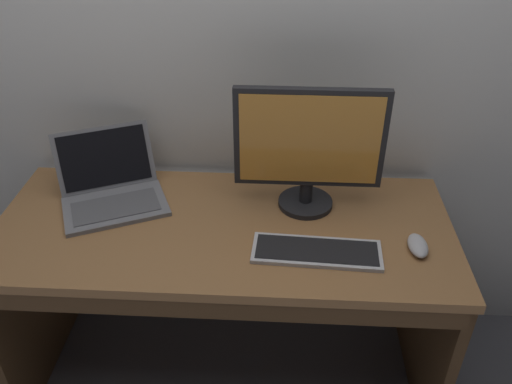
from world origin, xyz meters
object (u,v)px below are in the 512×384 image
(laptop_space_gray, at_px, (112,190))
(wired_keyboard, at_px, (317,252))
(external_monitor, at_px, (309,148))
(computer_mouse, at_px, (418,246))

(laptop_space_gray, relative_size, wired_keyboard, 1.09)
(external_monitor, height_order, computer_mouse, external_monitor)
(laptop_space_gray, bearing_deg, computer_mouse, -11.65)
(laptop_space_gray, xyz_separation_m, external_monitor, (0.71, 0.00, 0.20))
(wired_keyboard, distance_m, computer_mouse, 0.33)
(laptop_space_gray, bearing_deg, wired_keyboard, -19.13)
(laptop_space_gray, relative_size, computer_mouse, 3.83)
(laptop_space_gray, bearing_deg, external_monitor, 0.21)
(external_monitor, xyz_separation_m, wired_keyboard, (0.03, -0.26, -0.24))
(computer_mouse, bearing_deg, laptop_space_gray, 167.67)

